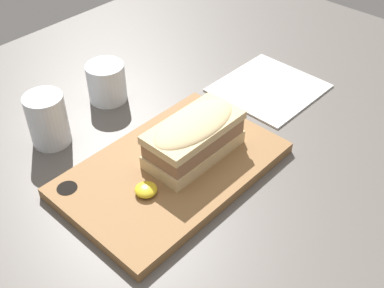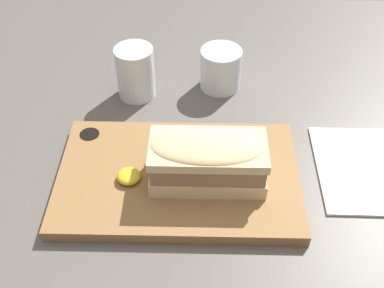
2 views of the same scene
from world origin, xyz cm
name	(u,v)px [view 2 (image 2 of 2)]	position (x,y,z in cm)	size (l,w,h in cm)	color
dining_table	(213,181)	(0.00, 0.00, 1.00)	(148.05, 120.42, 2.00)	#56514C
serving_board	(178,177)	(-5.43, -1.03, 2.97)	(36.90, 23.48, 1.99)	olive
sandwich	(208,158)	(-0.90, -1.97, 8.07)	(17.10, 8.60, 7.69)	#DBBC84
mustard_dollop	(129,176)	(-12.68, -2.63, 4.65)	(3.58, 3.58, 1.43)	gold
water_glass	(136,75)	(-14.09, 21.09, 6.25)	(7.02, 7.02, 9.79)	silver
wine_glass	(221,70)	(1.58, 23.99, 5.63)	(7.70, 7.70, 7.87)	silver
napkin	(380,169)	(26.72, 2.04, 2.20)	(20.36, 19.29, 0.40)	white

